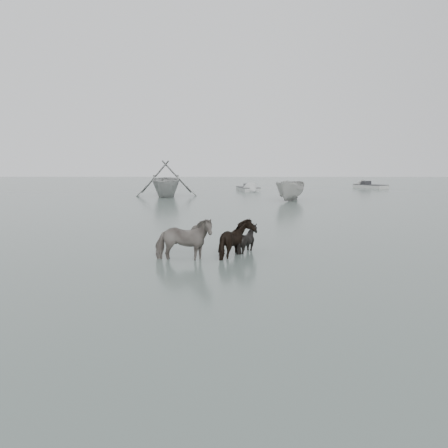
# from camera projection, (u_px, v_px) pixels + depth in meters

# --- Properties ---
(ground) EXTENTS (140.00, 140.00, 0.00)m
(ground) POSITION_uv_depth(u_px,v_px,m) (207.00, 265.00, 12.45)
(ground) COLOR #506058
(ground) RESTS_ON ground
(pony_pinto) EXTENTS (1.80, 0.88, 1.50)m
(pony_pinto) POSITION_uv_depth(u_px,v_px,m) (183.00, 236.00, 12.92)
(pony_pinto) COLOR black
(pony_pinto) RESTS_ON ground
(pony_dark) EXTENTS (1.21, 1.40, 1.37)m
(pony_dark) POSITION_uv_depth(u_px,v_px,m) (238.00, 234.00, 13.50)
(pony_dark) COLOR black
(pony_dark) RESTS_ON ground
(pony_black) EXTENTS (1.27, 1.19, 1.14)m
(pony_black) POSITION_uv_depth(u_px,v_px,m) (248.00, 234.00, 14.28)
(pony_black) COLOR black
(pony_black) RESTS_ON ground
(rowboat_trail) EXTENTS (5.87, 6.57, 3.13)m
(rowboat_trail) POSITION_uv_depth(u_px,v_px,m) (166.00, 178.00, 36.19)
(rowboat_trail) COLOR #A3A5A2
(rowboat_trail) RESTS_ON ground
(boat_small) EXTENTS (3.29, 4.62, 1.68)m
(boat_small) POSITION_uv_depth(u_px,v_px,m) (291.00, 189.00, 32.49)
(boat_small) COLOR #A8A8A4
(boat_small) RESTS_ON ground
(skiff_mid) EXTENTS (2.59, 4.94, 0.75)m
(skiff_mid) POSITION_uv_depth(u_px,v_px,m) (248.00, 187.00, 43.36)
(skiff_mid) COLOR #A1A4A1
(skiff_mid) RESTS_ON ground
(skiff_star) EXTENTS (4.07, 4.99, 0.75)m
(skiff_star) POSITION_uv_depth(u_px,v_px,m) (371.00, 185.00, 47.99)
(skiff_star) COLOR #ABABA7
(skiff_star) RESTS_ON ground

